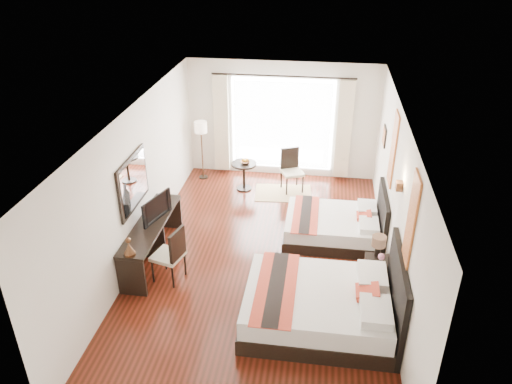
# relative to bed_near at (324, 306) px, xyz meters

# --- Properties ---
(floor) EXTENTS (4.50, 7.50, 0.01)m
(floor) POSITION_rel_bed_near_xyz_m (-1.16, 1.46, -0.34)
(floor) COLOR black
(floor) RESTS_ON ground
(ceiling) EXTENTS (4.50, 7.50, 0.02)m
(ceiling) POSITION_rel_bed_near_xyz_m (-1.16, 1.46, 2.45)
(ceiling) COLOR white
(ceiling) RESTS_ON wall_headboard
(wall_headboard) EXTENTS (0.01, 7.50, 2.80)m
(wall_headboard) POSITION_rel_bed_near_xyz_m (1.09, 1.46, 1.06)
(wall_headboard) COLOR silver
(wall_headboard) RESTS_ON floor
(wall_desk) EXTENTS (0.01, 7.50, 2.80)m
(wall_desk) POSITION_rel_bed_near_xyz_m (-3.40, 1.46, 1.06)
(wall_desk) COLOR silver
(wall_desk) RESTS_ON floor
(wall_window) EXTENTS (4.50, 0.01, 2.80)m
(wall_window) POSITION_rel_bed_near_xyz_m (-1.16, 5.21, 1.06)
(wall_window) COLOR silver
(wall_window) RESTS_ON floor
(wall_entry) EXTENTS (4.50, 0.01, 2.80)m
(wall_entry) POSITION_rel_bed_near_xyz_m (-1.16, -2.28, 1.06)
(wall_entry) COLOR silver
(wall_entry) RESTS_ON floor
(window_glass) EXTENTS (2.40, 0.02, 2.20)m
(window_glass) POSITION_rel_bed_near_xyz_m (-1.16, 5.19, 0.96)
(window_glass) COLOR white
(window_glass) RESTS_ON wall_window
(sheer_curtain) EXTENTS (2.30, 0.02, 2.10)m
(sheer_curtain) POSITION_rel_bed_near_xyz_m (-1.16, 5.13, 0.96)
(sheer_curtain) COLOR white
(sheer_curtain) RESTS_ON wall_window
(drape_left) EXTENTS (0.35, 0.14, 2.35)m
(drape_left) POSITION_rel_bed_near_xyz_m (-2.61, 5.09, 0.94)
(drape_left) COLOR beige
(drape_left) RESTS_ON floor
(drape_right) EXTENTS (0.35, 0.14, 2.35)m
(drape_right) POSITION_rel_bed_near_xyz_m (0.29, 5.09, 0.94)
(drape_right) COLOR beige
(drape_right) RESTS_ON floor
(art_panel_near) EXTENTS (0.03, 0.50, 1.35)m
(art_panel_near) POSITION_rel_bed_near_xyz_m (1.07, 0.00, 1.61)
(art_panel_near) COLOR maroon
(art_panel_near) RESTS_ON wall_headboard
(art_panel_far) EXTENTS (0.03, 0.50, 1.35)m
(art_panel_far) POSITION_rel_bed_near_xyz_m (1.07, 2.45, 1.61)
(art_panel_far) COLOR maroon
(art_panel_far) RESTS_ON wall_headboard
(wall_sconce) EXTENTS (0.10, 0.14, 0.14)m
(wall_sconce) POSITION_rel_bed_near_xyz_m (1.03, 1.08, 1.58)
(wall_sconce) COLOR #4D2F1B
(wall_sconce) RESTS_ON wall_headboard
(mirror_frame) EXTENTS (0.04, 1.25, 0.95)m
(mirror_frame) POSITION_rel_bed_near_xyz_m (-3.38, 1.30, 1.21)
(mirror_frame) COLOR black
(mirror_frame) RESTS_ON wall_desk
(mirror_glass) EXTENTS (0.01, 1.12, 0.82)m
(mirror_glass) POSITION_rel_bed_near_xyz_m (-3.35, 1.30, 1.21)
(mirror_glass) COLOR white
(mirror_glass) RESTS_ON mirror_frame
(bed_near) EXTENTS (2.31, 1.80, 1.30)m
(bed_near) POSITION_rel_bed_near_xyz_m (0.00, 0.00, 0.00)
(bed_near) COLOR black
(bed_near) RESTS_ON floor
(bed_far) EXTENTS (1.89, 1.47, 1.06)m
(bed_far) POSITION_rel_bed_near_xyz_m (0.20, 2.45, -0.06)
(bed_far) COLOR black
(bed_far) RESTS_ON floor
(nightstand) EXTENTS (0.41, 0.51, 0.49)m
(nightstand) POSITION_rel_bed_near_xyz_m (0.87, 1.08, -0.09)
(nightstand) COLOR black
(nightstand) RESTS_ON floor
(table_lamp) EXTENTS (0.24, 0.24, 0.38)m
(table_lamp) POSITION_rel_bed_near_xyz_m (0.87, 1.22, 0.42)
(table_lamp) COLOR black
(table_lamp) RESTS_ON nightstand
(vase) EXTENTS (0.17, 0.17, 0.15)m
(vase) POSITION_rel_bed_near_xyz_m (0.90, 0.92, 0.24)
(vase) COLOR black
(vase) RESTS_ON nightstand
(console_desk) EXTENTS (0.50, 2.20, 0.76)m
(console_desk) POSITION_rel_bed_near_xyz_m (-3.15, 1.30, 0.04)
(console_desk) COLOR black
(console_desk) RESTS_ON floor
(television) EXTENTS (0.35, 0.79, 0.46)m
(television) POSITION_rel_bed_near_xyz_m (-3.13, 1.48, 0.65)
(television) COLOR black
(television) RESTS_ON console_desk
(bronze_figurine) EXTENTS (0.25, 0.25, 0.28)m
(bronze_figurine) POSITION_rel_bed_near_xyz_m (-3.15, 0.30, 0.56)
(bronze_figurine) COLOR #4D2F1B
(bronze_figurine) RESTS_ON console_desk
(desk_chair) EXTENTS (0.59, 0.59, 1.03)m
(desk_chair) POSITION_rel_bed_near_xyz_m (-2.65, 0.73, -0.02)
(desk_chair) COLOR #B3A989
(desk_chair) RESTS_ON floor
(floor_lamp) EXTENTS (0.29, 0.29, 1.44)m
(floor_lamp) POSITION_rel_bed_near_xyz_m (-3.02, 4.71, 0.88)
(floor_lamp) COLOR black
(floor_lamp) RESTS_ON floor
(side_table) EXTENTS (0.58, 0.58, 0.66)m
(side_table) POSITION_rel_bed_near_xyz_m (-1.93, 4.26, -0.00)
(side_table) COLOR black
(side_table) RESTS_ON floor
(fruit_bowl) EXTENTS (0.26, 0.26, 0.05)m
(fruit_bowl) POSITION_rel_bed_near_xyz_m (-1.90, 4.24, 0.35)
(fruit_bowl) COLOR #4E2E1C
(fruit_bowl) RESTS_ON side_table
(window_chair) EXTENTS (0.61, 0.61, 0.99)m
(window_chair) POSITION_rel_bed_near_xyz_m (-0.83, 4.37, -0.03)
(window_chair) COLOR #B3A989
(window_chair) RESTS_ON floor
(jute_rug) EXTENTS (1.36, 0.98, 0.01)m
(jute_rug) POSITION_rel_bed_near_xyz_m (-1.00, 4.17, -0.33)
(jute_rug) COLOR tan
(jute_rug) RESTS_ON floor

